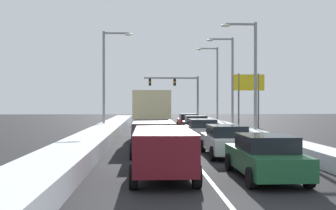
{
  "coord_description": "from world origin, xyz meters",
  "views": [
    {
      "loc": [
        -2.1,
        -7.03,
        2.62
      ],
      "look_at": [
        0.4,
        39.12,
        2.29
      ],
      "focal_mm": 41.5,
      "sensor_mm": 36.0,
      "label": 1
    }
  ],
  "objects": [
    {
      "name": "sedan_silver_right_lane_third",
      "position": [
        1.53,
        18.45,
        0.76
      ],
      "size": [
        2.0,
        4.5,
        1.51
      ],
      "color": "#B7BABF",
      "rests_on": "ground"
    },
    {
      "name": "suv_maroon_center_lane_nearest",
      "position": [
        -1.55,
        6.32,
        1.02
      ],
      "size": [
        2.16,
        4.9,
        1.67
      ],
      "color": "maroon",
      "rests_on": "ground"
    },
    {
      "name": "suv_charcoal_center_lane_second",
      "position": [
        -1.8,
        12.4,
        1.02
      ],
      "size": [
        2.16,
        4.9,
        1.67
      ],
      "color": "#38383D",
      "rests_on": "ground"
    },
    {
      "name": "sedan_navy_center_lane_fourth",
      "position": [
        -1.87,
        28.12,
        0.76
      ],
      "size": [
        2.0,
        4.5,
        1.51
      ],
      "color": "navy",
      "rests_on": "ground"
    },
    {
      "name": "sedan_green_right_lane_nearest",
      "position": [
        1.93,
        6.01,
        0.76
      ],
      "size": [
        2.0,
        4.5,
        1.51
      ],
      "color": "#1E5633",
      "rests_on": "ground"
    },
    {
      "name": "roadside_sign_right",
      "position": [
        8.05,
        31.26,
        4.02
      ],
      "size": [
        3.2,
        0.16,
        5.5
      ],
      "color": "#59595B",
      "rests_on": "ground"
    },
    {
      "name": "sedan_red_right_lane_fifth",
      "position": [
        1.91,
        30.48,
        0.76
      ],
      "size": [
        2.0,
        4.5,
        1.51
      ],
      "color": "maroon",
      "rests_on": "ground"
    },
    {
      "name": "ground_plane",
      "position": [
        0.0,
        18.47,
        0.0
      ],
      "size": [
        120.02,
        120.02,
        0.0
      ],
      "primitive_type": "plane",
      "color": "black"
    },
    {
      "name": "traffic_light_gantry",
      "position": [
        2.57,
        46.15,
        4.5
      ],
      "size": [
        7.54,
        0.47,
        6.2
      ],
      "color": "slate",
      "rests_on": "ground"
    },
    {
      "name": "snow_bank_right_shoulder",
      "position": [
        5.3,
        23.08,
        0.33
      ],
      "size": [
        1.32,
        50.78,
        0.65
      ],
      "primitive_type": "cube",
      "color": "white",
      "rests_on": "ground"
    },
    {
      "name": "lane_stripe_between_right_lane_and_center_lane",
      "position": [
        -0.0,
        23.08,
        0.0
      ],
      "size": [
        0.14,
        50.78,
        0.01
      ],
      "primitive_type": "cube",
      "color": "silver",
      "rests_on": "ground"
    },
    {
      "name": "sedan_white_right_lane_second",
      "position": [
        1.73,
        11.59,
        0.76
      ],
      "size": [
        2.0,
        4.5,
        1.51
      ],
      "color": "silver",
      "rests_on": "ground"
    },
    {
      "name": "box_truck_center_lane_third",
      "position": [
        -1.81,
        19.77,
        1.9
      ],
      "size": [
        2.53,
        7.2,
        3.36
      ],
      "color": "#937F60",
      "rests_on": "ground"
    },
    {
      "name": "street_lamp_right_far",
      "position": [
        6.03,
        39.24,
        5.44
      ],
      "size": [
        2.66,
        0.36,
        9.23
      ],
      "color": "gray",
      "rests_on": "ground"
    },
    {
      "name": "suv_gray_center_lane_fifth",
      "position": [
        -1.5,
        34.25,
        1.02
      ],
      "size": [
        2.16,
        4.9,
        1.67
      ],
      "color": "slate",
      "rests_on": "ground"
    },
    {
      "name": "street_lamp_right_near",
      "position": [
        5.43,
        20.77,
        5.03
      ],
      "size": [
        2.66,
        0.36,
        8.43
      ],
      "color": "gray",
      "rests_on": "ground"
    },
    {
      "name": "street_lamp_right_mid",
      "position": [
        5.81,
        30.01,
        5.25
      ],
      "size": [
        2.66,
        0.36,
        8.86
      ],
      "color": "gray",
      "rests_on": "ground"
    },
    {
      "name": "snow_bank_left_shoulder",
      "position": [
        -5.3,
        23.08,
        0.38
      ],
      "size": [
        2.1,
        50.78,
        0.76
      ],
      "primitive_type": "cube",
      "color": "white",
      "rests_on": "ground"
    },
    {
      "name": "street_lamp_left_mid",
      "position": [
        -5.59,
        27.6,
        5.27
      ],
      "size": [
        2.66,
        0.36,
        8.9
      ],
      "color": "gray",
      "rests_on": "ground"
    },
    {
      "name": "sedan_black_right_lane_fourth",
      "position": [
        1.92,
        24.87,
        0.76
      ],
      "size": [
        2.0,
        4.5,
        1.51
      ],
      "color": "black",
      "rests_on": "ground"
    }
  ]
}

